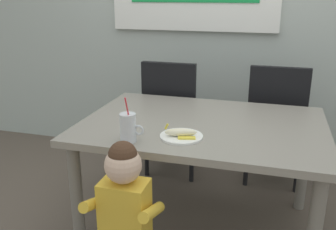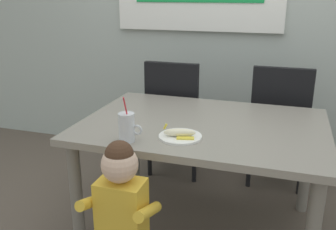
{
  "view_description": "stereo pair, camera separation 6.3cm",
  "coord_description": "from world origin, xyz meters",
  "px_view_note": "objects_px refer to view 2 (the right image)",
  "views": [
    {
      "loc": [
        0.38,
        -2.06,
        1.46
      ],
      "look_at": [
        -0.19,
        -0.1,
        0.79
      ],
      "focal_mm": 39.98,
      "sensor_mm": 36.0,
      "label": 1
    },
    {
      "loc": [
        0.44,
        -2.05,
        1.46
      ],
      "look_at": [
        -0.19,
        -0.1,
        0.79
      ],
      "focal_mm": 39.98,
      "sensor_mm": 36.0,
      "label": 2
    }
  ],
  "objects_px": {
    "dining_chair_right": "(279,119)",
    "snack_plate": "(180,137)",
    "peeled_banana": "(180,133)",
    "toddler_standing": "(121,203)",
    "milk_cup": "(127,129)",
    "dining_chair_left": "(176,112)",
    "dining_table": "(203,137)"
  },
  "relations": [
    {
      "from": "dining_table",
      "to": "dining_chair_left",
      "type": "distance_m",
      "value": 0.8
    },
    {
      "from": "milk_cup",
      "to": "dining_table",
      "type": "bearing_deg",
      "value": 52.12
    },
    {
      "from": "snack_plate",
      "to": "dining_table",
      "type": "bearing_deg",
      "value": 76.84
    },
    {
      "from": "dining_chair_right",
      "to": "peeled_banana",
      "type": "height_order",
      "value": "dining_chair_right"
    },
    {
      "from": "snack_plate",
      "to": "peeled_banana",
      "type": "relative_size",
      "value": 1.31
    },
    {
      "from": "dining_table",
      "to": "toddler_standing",
      "type": "relative_size",
      "value": 1.69
    },
    {
      "from": "milk_cup",
      "to": "snack_plate",
      "type": "distance_m",
      "value": 0.29
    },
    {
      "from": "dining_chair_right",
      "to": "milk_cup",
      "type": "height_order",
      "value": "milk_cup"
    },
    {
      "from": "snack_plate",
      "to": "milk_cup",
      "type": "bearing_deg",
      "value": -152.53
    },
    {
      "from": "toddler_standing",
      "to": "snack_plate",
      "type": "bearing_deg",
      "value": 66.79
    },
    {
      "from": "dining_chair_right",
      "to": "peeled_banana",
      "type": "distance_m",
      "value": 1.17
    },
    {
      "from": "dining_chair_left",
      "to": "dining_chair_right",
      "type": "height_order",
      "value": "same"
    },
    {
      "from": "dining_chair_left",
      "to": "milk_cup",
      "type": "distance_m",
      "value": 1.13
    },
    {
      "from": "snack_plate",
      "to": "peeled_banana",
      "type": "xyz_separation_m",
      "value": [
        0.0,
        -0.01,
        0.03
      ]
    },
    {
      "from": "toddler_standing",
      "to": "milk_cup",
      "type": "xyz_separation_m",
      "value": [
        -0.08,
        0.27,
        0.27
      ]
    },
    {
      "from": "dining_table",
      "to": "dining_chair_right",
      "type": "xyz_separation_m",
      "value": [
        0.42,
        0.76,
        -0.1
      ]
    },
    {
      "from": "toddler_standing",
      "to": "milk_cup",
      "type": "relative_size",
      "value": 3.39
    },
    {
      "from": "snack_plate",
      "to": "peeled_banana",
      "type": "distance_m",
      "value": 0.03
    },
    {
      "from": "peeled_banana",
      "to": "snack_plate",
      "type": "bearing_deg",
      "value": 99.93
    },
    {
      "from": "dining_chair_right",
      "to": "snack_plate",
      "type": "relative_size",
      "value": 4.17
    },
    {
      "from": "dining_chair_left",
      "to": "peeled_banana",
      "type": "xyz_separation_m",
      "value": [
        0.32,
        -0.98,
        0.22
      ]
    },
    {
      "from": "dining_table",
      "to": "snack_plate",
      "type": "xyz_separation_m",
      "value": [
        -0.06,
        -0.27,
        0.1
      ]
    },
    {
      "from": "dining_chair_right",
      "to": "peeled_banana",
      "type": "bearing_deg",
      "value": 65.08
    },
    {
      "from": "dining_chair_left",
      "to": "toddler_standing",
      "type": "relative_size",
      "value": 1.15
    },
    {
      "from": "dining_table",
      "to": "dining_chair_left",
      "type": "bearing_deg",
      "value": 118.63
    },
    {
      "from": "dining_chair_left",
      "to": "milk_cup",
      "type": "xyz_separation_m",
      "value": [
        0.07,
        -1.1,
        0.25
      ]
    },
    {
      "from": "dining_table",
      "to": "peeled_banana",
      "type": "distance_m",
      "value": 0.31
    },
    {
      "from": "toddler_standing",
      "to": "peeled_banana",
      "type": "bearing_deg",
      "value": 65.96
    },
    {
      "from": "dining_chair_right",
      "to": "toddler_standing",
      "type": "relative_size",
      "value": 1.15
    },
    {
      "from": "peeled_banana",
      "to": "dining_chair_right",
      "type": "bearing_deg",
      "value": 65.08
    },
    {
      "from": "dining_chair_left",
      "to": "peeled_banana",
      "type": "height_order",
      "value": "dining_chair_left"
    },
    {
      "from": "dining_chair_left",
      "to": "dining_chair_right",
      "type": "distance_m",
      "value": 0.81
    }
  ]
}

